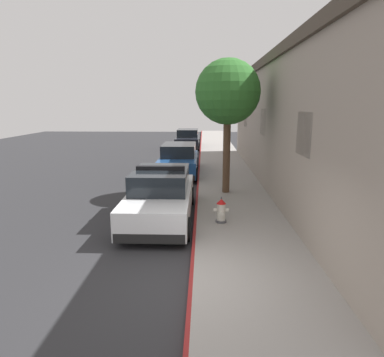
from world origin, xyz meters
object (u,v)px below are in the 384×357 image
at_px(fire_hydrant, 221,211).
at_px(parked_car_silver_ahead, 179,160).
at_px(police_cruiser, 161,196).
at_px(parked_car_dark_far, 188,139).
at_px(street_tree, 228,93).

bearing_deg(fire_hydrant, parked_car_silver_ahead, 102.80).
height_order(police_cruiser, parked_car_dark_far, police_cruiser).
xyz_separation_m(parked_car_silver_ahead, street_tree, (2.14, -4.18, 3.21)).
height_order(parked_car_silver_ahead, parked_car_dark_far, same).
distance_m(police_cruiser, street_tree, 4.90).
height_order(police_cruiser, street_tree, street_tree).
relative_size(parked_car_silver_ahead, parked_car_dark_far, 1.00).
bearing_deg(police_cruiser, parked_car_dark_far, 89.94).
bearing_deg(parked_car_dark_far, police_cruiser, -90.06).
bearing_deg(parked_car_silver_ahead, street_tree, -62.92).
height_order(parked_car_silver_ahead, fire_hydrant, parked_car_silver_ahead).
distance_m(parked_car_silver_ahead, fire_hydrant, 8.01).
xyz_separation_m(parked_car_silver_ahead, fire_hydrant, (1.77, -7.81, -0.24)).
relative_size(police_cruiser, fire_hydrant, 6.37).
bearing_deg(parked_car_dark_far, street_tree, -81.82).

